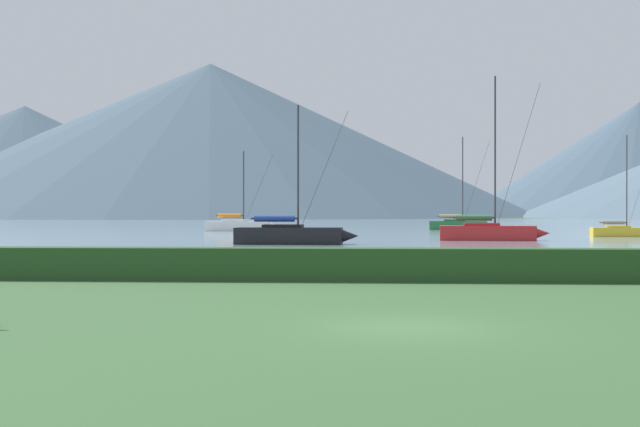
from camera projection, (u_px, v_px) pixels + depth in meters
ground_plane at (408, 327)px, 16.45m from camera, size 1000.00×1000.00×0.00m
harbor_water at (370, 224)px, 153.22m from camera, size 320.00×246.00×0.00m
hedge_line at (391, 265)px, 27.43m from camera, size 80.00×1.20×1.16m
sailboat_slip_2 at (488, 231)px, 66.13m from camera, size 9.31×3.41×14.01m
sailboat_slip_3 at (239, 225)px, 97.65m from camera, size 9.40×3.51×10.08m
sailboat_slip_4 at (623, 231)px, 75.98m from camera, size 6.66×2.47×9.95m
sailboat_slip_5 at (291, 234)px, 58.46m from camera, size 9.29×2.96×10.47m
sailboat_slip_6 at (459, 224)px, 104.62m from camera, size 8.85×3.32×12.52m
distant_hill_west_ridge at (639, 159)px, 416.33m from camera, size 189.57×189.57×61.21m
distant_hill_central_peak at (210, 140)px, 393.08m from camera, size 322.45×322.45×77.53m
distant_hill_far_shoulder at (25, 161)px, 381.07m from camera, size 230.31×230.31×54.41m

